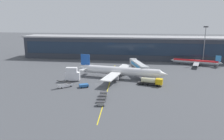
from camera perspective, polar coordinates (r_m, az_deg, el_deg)
ground_plane at (r=97.99m, az=-3.07°, el=-3.69°), size 700.00×700.00×0.00m
apron_lead_in_line at (r=99.21m, az=-0.64°, el=-3.46°), size 6.11×79.81×0.01m
terminal_building at (r=160.99m, az=6.20°, el=5.75°), size 164.15×20.43×16.03m
main_airliner at (r=106.70m, az=2.09°, el=-0.24°), size 44.72×35.90×10.91m
jet_bridge at (r=115.94m, az=6.68°, el=1.27°), size 10.51×23.44×6.41m
fuel_tanker at (r=97.40m, az=10.15°, el=-2.92°), size 11.09×4.81×3.25m
pushback_tug at (r=94.13m, az=-7.32°, el=-3.95°), size 4.43×3.81×1.40m
belt_loader at (r=95.53m, az=-11.92°, el=-3.78°), size 5.80×5.83×3.49m
catering_lift at (r=104.32m, az=-10.19°, el=-1.10°), size 7.03×3.20×6.30m
baggage_cart_0 at (r=74.37m, az=-2.90°, el=-8.57°), size 2.78×1.83×1.48m
baggage_cart_1 at (r=77.34m, az=-2.64°, el=-7.70°), size 2.78×1.83×1.48m
baggage_cart_2 at (r=80.32m, az=-2.40°, el=-6.90°), size 2.78×1.83×1.48m
baggage_cart_3 at (r=83.32m, az=-2.18°, el=-6.15°), size 2.78×1.83×1.48m
commuter_jet_far at (r=146.54m, az=20.69°, el=2.03°), size 30.11×24.40×6.95m
apron_light_mast_0 at (r=153.00m, az=22.69°, el=6.65°), size 2.80×0.50×23.72m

